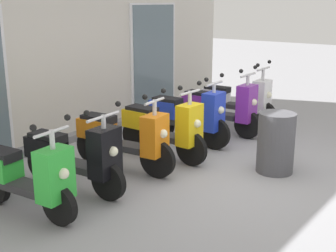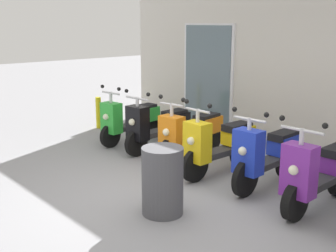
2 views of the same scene
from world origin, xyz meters
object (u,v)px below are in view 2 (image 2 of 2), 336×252
Objects in this scene: scooter_orange at (191,134)px; scooter_purple at (319,172)px; scooter_blue at (267,154)px; scooter_green at (130,119)px; scooter_black at (158,125)px; scooter_yellow at (219,143)px; trash_bin at (163,181)px; curb_bollard at (99,113)px.

scooter_purple is (2.44, -0.12, -0.01)m from scooter_orange.
scooter_blue is 0.88m from scooter_purple.
scooter_orange reaches higher than scooter_green.
scooter_green is 4.12m from scooter_purple.
scooter_black is (0.77, 0.07, 0.00)m from scooter_green.
scooter_black is 0.98× the size of scooter_orange.
scooter_yellow reaches higher than trash_bin.
curb_bollard is at bearing 156.97° from trash_bin.
trash_bin is (2.93, -1.67, -0.04)m from scooter_green.
scooter_purple reaches higher than scooter_green.
scooter_yellow is 1.67m from trash_bin.
scooter_blue is (2.46, -0.03, 0.03)m from scooter_black.
scooter_blue is 4.66m from curb_bollard.
scooter_blue reaches higher than scooter_green.
scooter_green is at bearing -179.33° from scooter_blue.
curb_bollard is (-1.41, 0.18, -0.12)m from scooter_green.
scooter_yellow is (1.64, -0.14, 0.03)m from scooter_black.
scooter_yellow is 0.99× the size of scooter_blue.
scooter_blue is at bearing 7.86° from scooter_yellow.
trash_bin is at bearing -126.66° from scooter_purple.
scooter_blue reaches higher than scooter_orange.
scooter_green is 0.91× the size of scooter_orange.
scooter_black is 1.89× the size of trash_bin.
scooter_orange is 1.01× the size of scooter_purple.
scooter_green is at bearing -178.24° from scooter_orange.
scooter_orange is 3.09m from curb_bollard.
scooter_orange is at bearing -1.06° from scooter_black.
scooter_yellow is 1.86× the size of trash_bin.
scooter_yellow is at bearing -179.77° from scooter_purple.
curb_bollard is (-2.19, 0.11, -0.12)m from scooter_black.
scooter_green is at bearing 178.21° from scooter_yellow.
trash_bin is (-0.31, -1.70, -0.07)m from scooter_blue.
scooter_orange is 1.93× the size of trash_bin.
trash_bin is at bearing -100.39° from scooter_blue.
scooter_orange is at bearing -2.37° from curb_bollard.
scooter_orange reaches higher than trash_bin.
scooter_blue is (0.82, 0.11, 0.00)m from scooter_yellow.
scooter_yellow is at bearing 107.81° from trash_bin.
scooter_orange is 1.04× the size of scooter_yellow.
scooter_yellow is at bearing -5.00° from scooter_black.
scooter_purple is at bearing 53.34° from trash_bin.
scooter_green is 1.75× the size of trash_bin.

